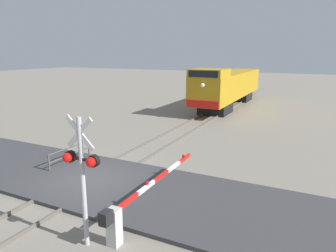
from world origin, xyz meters
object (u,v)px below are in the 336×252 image
locomotive (228,86)px  guard_railing (70,153)px  crossing_signal (81,168)px  crossing_gate (130,208)px

locomotive → guard_railing: 20.68m
locomotive → guard_railing: (-2.42, -20.48, -1.52)m
crossing_signal → crossing_gate: 2.16m
locomotive → crossing_signal: locomotive is taller
crossing_gate → guard_railing: size_ratio=2.18×
crossing_signal → guard_railing: 7.42m
crossing_signal → guard_railing: size_ratio=1.36×
crossing_signal → guard_railing: crossing_signal is taller
locomotive → crossing_signal: size_ratio=4.19×
locomotive → crossing_signal: bearing=-83.6°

